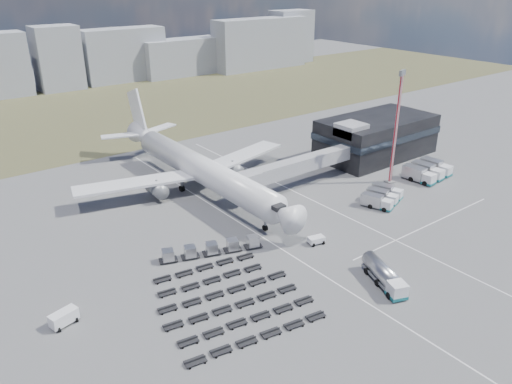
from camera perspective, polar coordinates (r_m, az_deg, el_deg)
ground at (r=85.95m, az=4.80°, el=-6.63°), size 420.00×420.00×0.00m
grass_strip at (r=177.33m, az=-19.85°, el=8.23°), size 420.00×90.00×0.01m
lane_markings at (r=93.82m, az=8.04°, el=-4.01°), size 47.12×110.00×0.01m
terminal at (r=131.31m, az=13.55°, el=6.24°), size 30.40×16.40×11.00m
jet_bridge at (r=107.09m, az=3.96°, el=2.76°), size 30.30×3.80×7.05m
airliner at (r=107.35m, az=-6.70°, el=2.84°), size 51.59×64.53×17.62m
skyline at (r=212.32m, az=-24.61°, el=12.73°), size 303.64×24.55×25.89m
fuel_tanker at (r=78.59m, az=14.43°, el=-9.20°), size 5.84×10.10×3.19m
pushback_tug at (r=87.85m, az=6.89°, el=-5.50°), size 3.14×2.19×1.33m
utility_van at (r=73.44m, az=-21.10°, el=-13.31°), size 4.06×2.60×2.05m
catering_truck at (r=116.70m, az=-6.48°, el=2.60°), size 3.78×6.82×2.96m
service_trucks_near at (r=105.39m, az=14.22°, el=-0.48°), size 9.91×8.69×2.52m
service_trucks_far at (r=121.29m, az=18.99°, el=2.31°), size 10.54×8.34×3.02m
uld_row at (r=84.15m, az=-5.10°, el=-6.44°), size 17.21×7.37×1.93m
baggage_dollies at (r=73.29m, az=-3.12°, el=-12.25°), size 23.04×22.78×0.64m
floodlight_mast at (r=112.61m, az=15.70°, el=7.00°), size 2.39×1.93×25.03m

